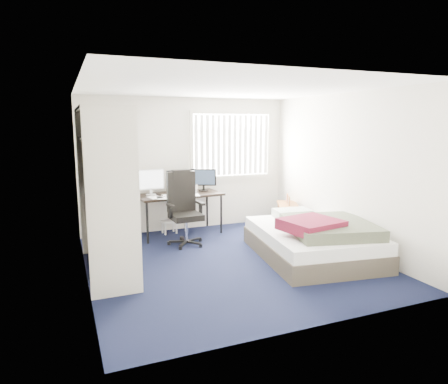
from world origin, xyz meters
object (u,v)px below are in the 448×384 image
desk (179,192)px  bed (314,239)px  office_chair (184,216)px  nightstand (288,207)px

desk → bed: (1.53, -2.05, -0.50)m
desk → office_chair: size_ratio=1.28×
bed → desk: bearing=126.7°
desk → bed: 2.61m
desk → nightstand: desk is taller
desk → nightstand: 2.10m
office_chair → bed: (1.62, -1.43, -0.19)m
office_chair → nightstand: (2.11, 0.15, -0.04)m
nightstand → office_chair: bearing=-176.0°
office_chair → bed: bearing=-41.5°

